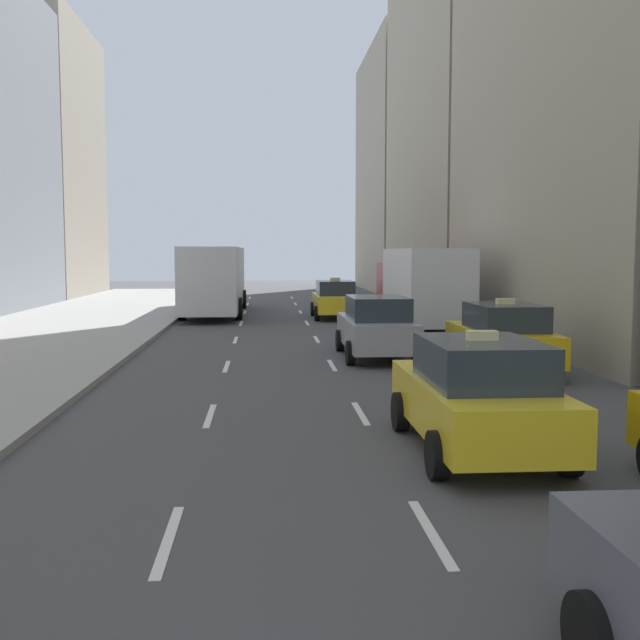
# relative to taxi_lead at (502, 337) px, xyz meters

# --- Properties ---
(sidewalk_left) EXTENTS (8.00, 66.00, 0.15)m
(sidewalk_left) POSITION_rel_taxi_lead_xyz_m (-13.80, 8.33, -0.81)
(sidewalk_left) COLOR #9E9E99
(sidewalk_left) RESTS_ON ground
(lane_markings) EXTENTS (5.72, 56.00, 0.01)m
(lane_markings) POSITION_rel_taxi_lead_xyz_m (-4.20, 4.33, -0.87)
(lane_markings) COLOR white
(lane_markings) RESTS_ON ground
(taxi_lead) EXTENTS (2.02, 4.40, 1.87)m
(taxi_lead) POSITION_rel_taxi_lead_xyz_m (0.00, 0.00, 0.00)
(taxi_lead) COLOR yellow
(taxi_lead) RESTS_ON ground
(taxi_third) EXTENTS (2.02, 4.40, 1.87)m
(taxi_third) POSITION_rel_taxi_lead_xyz_m (-2.80, -7.50, 0.00)
(taxi_third) COLOR yellow
(taxi_third) RESTS_ON ground
(taxi_fourth) EXTENTS (2.02, 4.40, 1.87)m
(taxi_fourth) POSITION_rel_taxi_lead_xyz_m (-2.80, 15.56, 0.00)
(taxi_fourth) COLOR yellow
(taxi_fourth) RESTS_ON ground
(sedan_black_near) EXTENTS (2.02, 4.59, 1.77)m
(sedan_black_near) POSITION_rel_taxi_lead_xyz_m (-2.80, 2.70, 0.02)
(sedan_black_near) COLOR #9EA0A5
(sedan_black_near) RESTS_ON ground
(city_bus) EXTENTS (2.80, 11.61, 3.25)m
(city_bus) POSITION_rel_taxi_lead_xyz_m (-8.41, 18.35, 0.91)
(city_bus) COLOR silver
(city_bus) RESTS_ON ground
(box_truck) EXTENTS (2.58, 8.40, 3.15)m
(box_truck) POSITION_rel_taxi_lead_xyz_m (0.00, 9.98, 0.83)
(box_truck) COLOR maroon
(box_truck) RESTS_ON ground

